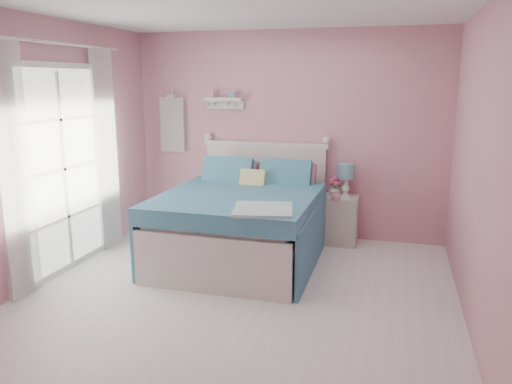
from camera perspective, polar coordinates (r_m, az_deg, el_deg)
The scene contains 13 objects.
floor at distance 4.64m, azimuth -2.79°, elevation -12.65°, with size 4.50×4.50×0.00m, color silver.
room_shell at distance 4.22m, azimuth -3.02°, elevation 7.22°, with size 4.50×4.50×4.50m.
bed at distance 5.64m, azimuth -1.50°, elevation -3.56°, with size 1.66×2.10×1.21m.
nightstand at distance 6.26m, azimuth 9.60°, elevation -3.14°, with size 0.41×0.41×0.59m.
table_lamp at distance 6.17m, azimuth 10.25°, elevation 2.08°, with size 0.20×0.20×0.40m.
vase at distance 6.20m, azimuth 9.01°, elevation 0.20°, with size 0.13×0.13×0.14m, color #B8C3C1.
teacup at distance 6.03m, azimuth 9.08°, elevation -0.45°, with size 0.10×0.10×0.08m, color #D08CA0.
roses at distance 6.17m, azimuth 9.02°, elevation 1.19°, with size 0.14×0.11×0.12m.
wall_shelf at distance 6.54m, azimuth -3.67°, elevation 10.43°, with size 0.50×0.15×0.25m.
hanging_dress at distance 6.83m, azimuth -9.55°, elevation 7.56°, with size 0.34×0.03×0.72m, color white.
french_door at distance 5.56m, azimuth -21.18°, elevation 2.39°, with size 0.04×1.32×2.16m.
curtain_near at distance 4.95m, azimuth -25.92°, elevation 2.05°, with size 0.04×0.40×2.32m, color white.
curtain_far at distance 6.13m, azimuth -16.75°, elevation 4.58°, with size 0.04×0.40×2.32m, color white.
Camera 1 is at (1.35, -3.98, 1.98)m, focal length 35.00 mm.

